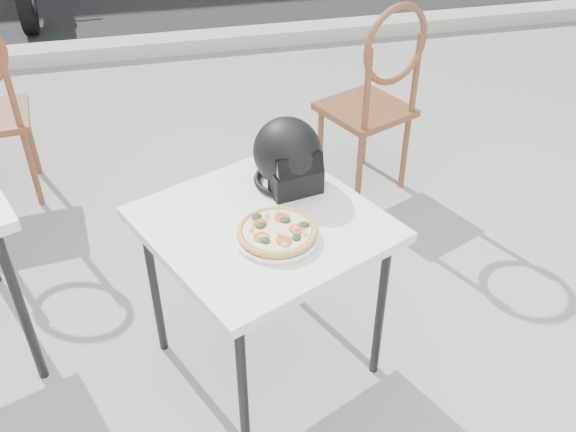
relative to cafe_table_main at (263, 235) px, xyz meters
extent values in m
plane|color=gray|center=(0.24, 0.51, -0.67)|extent=(80.00, 80.00, 0.00)
cube|color=#A9A59E|center=(0.24, 3.51, -0.61)|extent=(30.00, 0.25, 0.12)
cube|color=silver|center=(0.00, 0.00, 0.05)|extent=(1.02, 1.02, 0.04)
cylinder|color=black|center=(-0.16, -0.42, -0.32)|extent=(0.05, 0.05, 0.70)
cylinder|color=black|center=(0.42, -0.16, -0.32)|extent=(0.05, 0.05, 0.70)
cylinder|color=black|center=(-0.42, 0.16, -0.32)|extent=(0.05, 0.05, 0.70)
cylinder|color=black|center=(0.16, 0.42, -0.32)|extent=(0.05, 0.05, 0.70)
cylinder|color=white|center=(0.03, -0.11, 0.07)|extent=(0.30, 0.30, 0.01)
torus|color=white|center=(0.03, -0.11, 0.08)|extent=(0.31, 0.31, 0.02)
cylinder|color=gold|center=(0.03, -0.11, 0.09)|extent=(0.36, 0.36, 0.01)
torus|color=gold|center=(0.03, -0.11, 0.10)|extent=(0.37, 0.37, 0.02)
cylinder|color=red|center=(0.03, -0.11, 0.10)|extent=(0.32, 0.32, 0.00)
cylinder|color=beige|center=(0.03, -0.11, 0.10)|extent=(0.31, 0.31, 0.00)
cylinder|color=#CE4224|center=(0.09, -0.13, 0.10)|extent=(0.07, 0.07, 0.00)
cylinder|color=#CE4224|center=(0.06, -0.05, 0.10)|extent=(0.07, 0.07, 0.00)
cylinder|color=#CE4224|center=(-0.02, -0.07, 0.10)|extent=(0.07, 0.07, 0.00)
cylinder|color=#CE4224|center=(-0.03, -0.14, 0.10)|extent=(0.07, 0.07, 0.00)
cylinder|color=#CE4224|center=(0.04, -0.18, 0.10)|extent=(0.07, 0.07, 0.00)
ellipsoid|color=#143918|center=(0.07, -0.07, 0.11)|extent=(0.05, 0.04, 0.01)
ellipsoid|color=#143918|center=(-0.02, -0.08, 0.11)|extent=(0.05, 0.04, 0.01)
ellipsoid|color=#143918|center=(0.08, -0.17, 0.11)|extent=(0.04, 0.05, 0.01)
ellipsoid|color=#143918|center=(-0.02, -0.16, 0.11)|extent=(0.05, 0.05, 0.01)
ellipsoid|color=#143918|center=(0.12, -0.11, 0.11)|extent=(0.05, 0.04, 0.01)
ellipsoid|color=#143918|center=(-0.03, -0.03, 0.11)|extent=(0.05, 0.05, 0.01)
cylinder|color=#FAF999|center=(0.03, -0.14, 0.11)|extent=(0.02, 0.03, 0.02)
cylinder|color=#FAF999|center=(0.01, -0.03, 0.11)|extent=(0.03, 0.03, 0.02)
cylinder|color=#FAF999|center=(0.09, -0.13, 0.11)|extent=(0.02, 0.02, 0.02)
cylinder|color=#FAF999|center=(0.05, -0.02, 0.11)|extent=(0.02, 0.02, 0.02)
cylinder|color=#FAF999|center=(0.03, -0.20, 0.11)|extent=(0.03, 0.03, 0.02)
cylinder|color=#FAF999|center=(-0.06, -0.10, 0.11)|extent=(0.02, 0.02, 0.02)
cylinder|color=#FAF999|center=(0.11, -0.16, 0.11)|extent=(0.02, 0.02, 0.02)
cylinder|color=#FAF999|center=(-0.03, -0.15, 0.11)|extent=(0.03, 0.03, 0.02)
ellipsoid|color=black|center=(0.14, 0.22, 0.20)|extent=(0.30, 0.31, 0.27)
cube|color=black|center=(0.16, 0.14, 0.12)|extent=(0.21, 0.13, 0.11)
torus|color=black|center=(0.14, 0.22, 0.08)|extent=(0.31, 0.31, 0.02)
cube|color=black|center=(0.16, 0.11, 0.20)|extent=(0.19, 0.07, 0.08)
cube|color=brown|center=(0.81, 1.21, -0.19)|extent=(0.56, 0.56, 0.04)
cylinder|color=brown|center=(0.90, 1.43, -0.43)|extent=(0.04, 0.04, 0.47)
cylinder|color=brown|center=(0.58, 1.30, -0.43)|extent=(0.04, 0.04, 0.47)
cylinder|color=brown|center=(1.03, 1.12, -0.43)|extent=(0.04, 0.04, 0.47)
cylinder|color=brown|center=(0.72, 0.98, -0.43)|extent=(0.04, 0.04, 0.47)
cylinder|color=brown|center=(1.04, 1.11, 0.04)|extent=(0.04, 0.04, 0.45)
cylinder|color=brown|center=(0.72, 0.97, 0.04)|extent=(0.04, 0.04, 0.45)
torus|color=brown|center=(0.88, 1.04, 0.24)|extent=(0.40, 0.20, 0.42)
cylinder|color=black|center=(-0.92, 0.12, -0.28)|extent=(0.05, 0.05, 0.77)
cylinder|color=brown|center=(-1.06, 1.75, -0.43)|extent=(0.04, 0.04, 0.47)
cylinder|color=brown|center=(-1.02, 1.41, -0.43)|extent=(0.04, 0.04, 0.47)
cylinder|color=brown|center=(-1.02, 1.40, 0.04)|extent=(0.04, 0.04, 0.45)
cylinder|color=black|center=(-1.30, 4.21, -0.39)|extent=(0.14, 0.57, 0.56)
cylinder|color=slate|center=(-1.30, 4.21, -0.39)|extent=(0.14, 0.19, 0.19)
camera|label=1|loc=(-0.33, -1.81, 1.44)|focal=40.00mm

